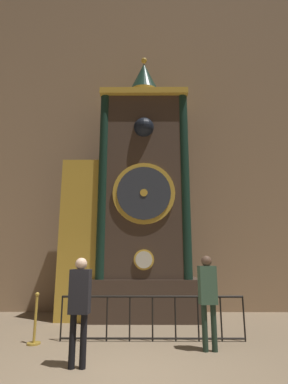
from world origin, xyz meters
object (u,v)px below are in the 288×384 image
(visitor_far, at_px, (208,292))
(stanchion_post, at_px, (35,327))
(clock_tower, at_px, (134,202))
(visitor_near, at_px, (80,300))

(visitor_far, relative_size, stanchion_post, 1.74)
(clock_tower, bearing_deg, visitor_near, -100.28)
(clock_tower, height_order, visitor_near, clock_tower)
(clock_tower, distance_m, stanchion_post, 4.56)
(visitor_near, distance_m, stanchion_post, 1.99)
(clock_tower, relative_size, visitor_far, 4.85)
(visitor_near, bearing_deg, stanchion_post, 134.82)
(clock_tower, bearing_deg, visitor_far, -62.51)
(visitor_near, height_order, visitor_far, visitor_far)
(visitor_far, bearing_deg, visitor_near, -164.62)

